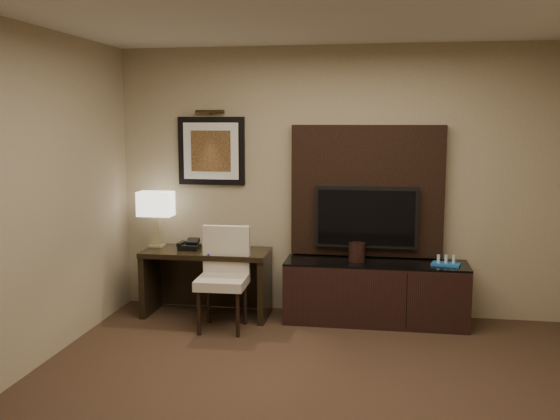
% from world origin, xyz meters
% --- Properties ---
extents(wall_back, '(4.50, 0.01, 2.70)m').
position_xyz_m(wall_back, '(0.00, 2.50, 1.35)').
color(wall_back, tan).
rests_on(wall_back, floor).
extents(wall_front, '(4.50, 0.01, 2.70)m').
position_xyz_m(wall_front, '(0.00, -2.50, 1.35)').
color(wall_front, tan).
rests_on(wall_front, floor).
extents(desk, '(1.26, 0.55, 0.67)m').
position_xyz_m(desk, '(-1.28, 2.15, 0.34)').
color(desk, black).
rests_on(desk, floor).
extents(credenza, '(1.76, 0.49, 0.61)m').
position_xyz_m(credenza, '(0.41, 2.20, 0.30)').
color(credenza, black).
rests_on(credenza, floor).
extents(tv_wall_panel, '(1.50, 0.12, 1.30)m').
position_xyz_m(tv_wall_panel, '(0.30, 2.44, 1.27)').
color(tv_wall_panel, black).
rests_on(tv_wall_panel, wall_back).
extents(tv, '(1.00, 0.08, 0.60)m').
position_xyz_m(tv, '(0.30, 2.34, 1.02)').
color(tv, black).
rests_on(tv, tv_wall_panel).
extents(artwork, '(0.70, 0.04, 0.70)m').
position_xyz_m(artwork, '(-1.30, 2.48, 1.65)').
color(artwork, black).
rests_on(artwork, wall_back).
extents(picture_light, '(0.04, 0.04, 0.30)m').
position_xyz_m(picture_light, '(-1.30, 2.44, 2.05)').
color(picture_light, '#3B2D13').
rests_on(picture_light, wall_back).
extents(desk_chair, '(0.47, 0.54, 0.95)m').
position_xyz_m(desk_chair, '(-1.01, 1.74, 0.47)').
color(desk_chair, beige).
rests_on(desk_chair, floor).
extents(table_lamp, '(0.39, 0.28, 0.58)m').
position_xyz_m(table_lamp, '(-1.83, 2.25, 0.96)').
color(table_lamp, tan).
rests_on(table_lamp, desk).
extents(desk_phone, '(0.20, 0.18, 0.10)m').
position_xyz_m(desk_phone, '(-1.46, 2.16, 0.72)').
color(desk_phone, black).
rests_on(desk_phone, desk).
extents(blue_folder, '(0.29, 0.34, 0.02)m').
position_xyz_m(blue_folder, '(-1.13, 2.07, 0.68)').
color(blue_folder, '#1A29AE').
rests_on(blue_folder, desk).
extents(book, '(0.16, 0.03, 0.21)m').
position_xyz_m(book, '(-1.18, 2.12, 0.78)').
color(book, '#BEAB96').
rests_on(book, desk).
extents(water_bottle, '(0.06, 0.06, 0.18)m').
position_xyz_m(water_bottle, '(-0.88, 2.23, 0.77)').
color(water_bottle, silver).
rests_on(water_bottle, desk).
extents(ice_bucket, '(0.19, 0.19, 0.18)m').
position_xyz_m(ice_bucket, '(0.22, 2.21, 0.70)').
color(ice_bucket, black).
rests_on(ice_bucket, credenza).
extents(minibar_tray, '(0.29, 0.21, 0.09)m').
position_xyz_m(minibar_tray, '(1.06, 2.17, 0.65)').
color(minibar_tray, '#1B62B1').
rests_on(minibar_tray, credenza).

